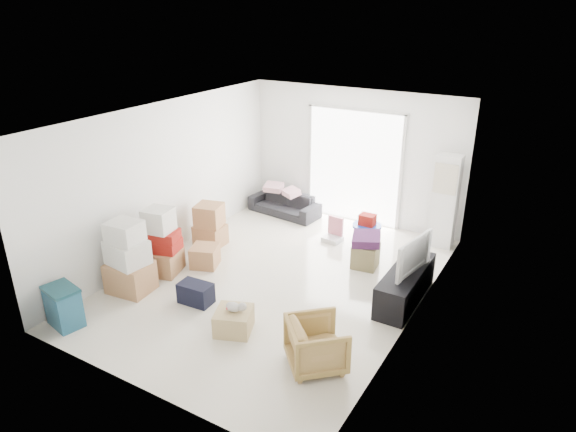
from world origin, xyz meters
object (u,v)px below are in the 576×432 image
Objects in this scene: armchair at (317,342)px; kids_table at (367,224)px; television at (407,266)px; tv_console at (405,285)px; sofa at (284,201)px; ac_tower at (445,202)px; wood_crate at (234,321)px; storage_bins at (64,306)px; ottoman at (365,256)px.

kids_table is at bearing -30.31° from armchair.
kids_table is (-1.21, 1.40, -0.11)m from television.
sofa reaches higher than tv_console.
wood_crate is at bearing -112.51° from ac_tower.
television is (0.05, -2.19, -0.30)m from ac_tower.
wood_crate is at bearing 43.91° from armchair.
wood_crate is (1.57, -4.01, -0.14)m from sofa.
sofa is 5.01m from armchair.
sofa reaches higher than storage_bins.
ottoman is (-0.48, 2.74, -0.14)m from armchair.
armchair is at bearing 16.17° from storage_bins.
ottoman is (-0.93, 0.69, -0.05)m from tv_console.
armchair is 2.79m from ottoman.
wood_crate is at bearing 148.67° from television.
ac_tower is at bearing 91.31° from tv_console.
kids_table reaches higher than storage_bins.
armchair is (-0.40, -4.23, -0.52)m from ac_tower.
storage_bins reaches higher than wood_crate.
tv_console is at bearing -88.69° from ac_tower.
ac_tower reaches higher than storage_bins.
tv_console is 2.60× the size of storage_bins.
armchair reaches higher than television.
storage_bins is at bearing 63.46° from armchair.
tv_console reaches higher than ottoman.
television is 1.61× the size of storage_bins.
television reaches higher than wood_crate.
storage_bins is 0.91× the size of kids_table.
television is at bearing -49.25° from kids_table.
ac_tower reaches higher than ottoman.
storage_bins is (-3.85, -5.23, -0.58)m from ac_tower.
tv_console is 2.65m from wood_crate.
kids_table is at bearing -10.25° from sofa.
ac_tower is 6.52m from storage_bins.
ac_tower reaches higher than sofa.
television is 2.30× the size of ottoman.
kids_table reaches higher than television.
kids_table reaches higher than ottoman.
tv_console is (0.05, -2.19, -0.62)m from ac_tower.
armchair is at bearing -3.37° from wood_crate.
wood_crate is (2.13, 1.08, -0.14)m from storage_bins.
tv_console is 2.21× the size of armchair.
television is 3.92m from sofa.
ottoman is (2.41, -1.34, -0.10)m from sofa.
ac_tower is at bearing -48.10° from armchair.
tv_console is at bearing 38.02° from storage_bins.
tv_console reaches higher than wood_crate.
tv_console is at bearing -55.08° from armchair.
tv_console is at bearing -25.07° from sofa.
wood_crate is (-1.32, 0.08, -0.19)m from armchair.
ac_tower is 2.67× the size of kids_table.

